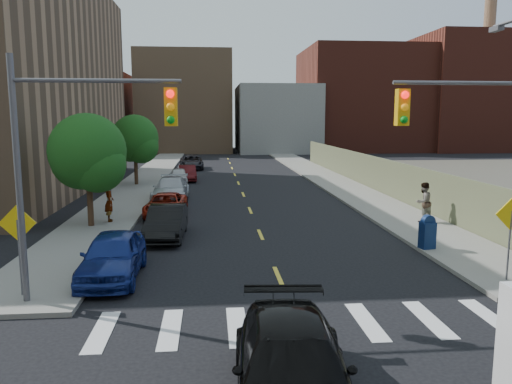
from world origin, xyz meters
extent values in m
cube|color=gray|center=(-7.75, 41.50, 0.07)|extent=(3.50, 73.00, 0.15)
cube|color=gray|center=(7.75, 41.50, 0.07)|extent=(3.50, 73.00, 0.15)
cube|color=#656848|center=(9.60, 28.00, 1.25)|extent=(0.12, 44.00, 2.50)
cube|color=#592319|center=(-22.00, 70.00, 6.00)|extent=(14.00, 18.00, 12.00)
cube|color=#8C6B4C|center=(-6.00, 72.00, 7.50)|extent=(14.00, 16.00, 15.00)
cube|color=gray|center=(8.00, 70.00, 5.00)|extent=(12.00, 16.00, 10.00)
cube|color=#592319|center=(22.00, 72.00, 8.00)|extent=(18.00, 18.00, 16.00)
cube|color=#592319|center=(38.00, 70.00, 9.00)|extent=(14.00, 16.00, 18.00)
cylinder|color=#8C6B4C|center=(42.00, 70.00, 14.00)|extent=(1.80, 1.80, 28.00)
cylinder|color=#59595E|center=(-7.50, 6.00, 3.50)|extent=(0.18, 0.18, 7.00)
cylinder|color=#59595E|center=(-5.25, 6.00, 6.30)|extent=(4.50, 0.12, 0.12)
cube|color=#E5A50C|center=(-3.30, 6.00, 5.60)|extent=(0.35, 0.30, 1.05)
cylinder|color=#59595E|center=(5.25, 6.00, 6.30)|extent=(4.50, 0.12, 0.12)
cube|color=#E5A50C|center=(3.30, 6.00, 5.60)|extent=(0.35, 0.30, 1.05)
cube|color=#59595E|center=(8.20, 9.80, 8.50)|extent=(0.25, 0.60, 0.18)
cylinder|color=#59595E|center=(-7.80, 6.50, 1.20)|extent=(0.06, 0.06, 2.40)
cube|color=yellow|center=(-7.80, 6.50, 2.30)|extent=(1.06, 0.04, 1.06)
cylinder|color=#59595E|center=(7.20, 6.50, 1.20)|extent=(0.06, 0.06, 2.40)
cube|color=yellow|center=(7.20, 6.50, 2.30)|extent=(1.06, 0.04, 1.06)
cylinder|color=#59595E|center=(-7.80, 20.00, 1.20)|extent=(0.06, 0.06, 2.40)
cube|color=yellow|center=(-7.80, 20.00, 2.30)|extent=(1.06, 0.04, 1.06)
cylinder|color=#332114|center=(-8.00, 16.00, 1.32)|extent=(0.28, 0.28, 2.64)
sphere|color=#1A4C15|center=(-8.00, 16.00, 3.72)|extent=(3.60, 3.60, 3.60)
sphere|color=#1A4C15|center=(-7.50, 15.70, 3.12)|extent=(2.64, 2.64, 2.64)
sphere|color=#1A4C15|center=(-8.40, 16.40, 3.30)|extent=(2.88, 2.88, 2.88)
cylinder|color=#332114|center=(-8.00, 31.00, 1.32)|extent=(0.28, 0.28, 2.64)
sphere|color=#1A4C15|center=(-8.00, 31.00, 3.72)|extent=(3.60, 3.60, 3.60)
sphere|color=#1A4C15|center=(-7.50, 30.70, 3.12)|extent=(2.64, 2.64, 2.64)
sphere|color=#1A4C15|center=(-8.40, 31.40, 3.30)|extent=(2.88, 2.88, 2.88)
imported|color=navy|center=(-5.50, 8.24, 0.78)|extent=(1.83, 4.55, 1.55)
imported|color=black|center=(-4.20, 13.70, 0.73)|extent=(1.68, 4.46, 1.45)
imported|color=#9F200F|center=(-4.68, 18.85, 0.61)|extent=(2.23, 4.48, 1.22)
imported|color=#B1B5B9|center=(-4.78, 23.63, 0.76)|extent=(2.28, 5.28, 1.51)
imported|color=silver|center=(-4.83, 32.42, 0.62)|extent=(1.63, 3.69, 1.24)
imported|color=#460E10|center=(-4.20, 33.88, 0.66)|extent=(1.74, 4.09, 1.31)
imported|color=black|center=(-4.20, 43.50, 0.71)|extent=(2.62, 5.20, 1.41)
imported|color=black|center=(-0.80, 0.27, 0.77)|extent=(2.56, 5.45, 1.54)
cube|color=#0D214F|center=(6.30, 10.46, 0.68)|extent=(0.63, 0.53, 1.06)
cylinder|color=#0D214F|center=(6.30, 10.46, 1.23)|extent=(0.58, 0.36, 0.54)
imported|color=gray|center=(-7.30, 16.94, 1.12)|extent=(0.60, 0.78, 1.94)
imported|color=gray|center=(8.28, 15.41, 1.14)|extent=(1.18, 1.08, 1.98)
camera|label=1|loc=(-2.23, -8.13, 5.33)|focal=35.00mm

